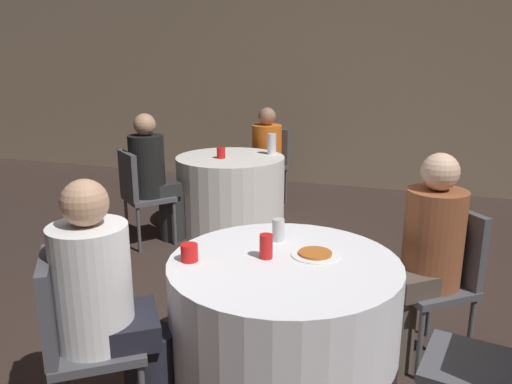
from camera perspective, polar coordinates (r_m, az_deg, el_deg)
The scene contains 19 objects.
ground_plane at distance 2.86m, azimuth 0.54°, elevation -21.13°, with size 16.00×16.00×0.00m, color #332621.
wall_back at distance 6.65m, azimuth 12.84°, elevation 12.35°, with size 16.00×0.06×2.80m.
table_near at distance 2.62m, azimuth 3.12°, elevation -15.26°, with size 1.14×1.14×0.73m.
table_far at distance 5.04m, azimuth -2.91°, elevation -0.04°, with size 1.08×1.08×0.73m.
chair_near_east at distance 2.34m, azimuth 26.24°, elevation -16.27°, with size 0.47×0.47×0.88m.
chair_near_northeast at distance 3.04m, azimuth 20.61°, elevation -8.28°, with size 0.56×0.56×0.88m.
chair_near_southwest at distance 2.41m, azimuth -20.00°, elevation -14.58°, with size 0.56×0.56×0.88m.
chair_far_southwest at distance 4.63m, azimuth -13.25°, elevation 0.31°, with size 0.56×0.56×0.88m.
chair_far_north at distance 5.83m, azimuth 1.62°, elevation 3.77°, with size 0.45×0.45×0.88m.
person_floral_shirt at distance 2.91m, azimuth 18.35°, elevation -7.50°, with size 0.47×0.45×1.21m.
person_orange_shirt at distance 5.68m, azimuth 0.95°, elevation 3.95°, with size 0.36×0.51×1.14m.
person_black_shirt at distance 4.66m, azimuth -11.45°, elevation 1.46°, with size 0.45×0.46×1.21m.
person_white_shirt at distance 2.37m, azimuth -16.33°, elevation -12.60°, with size 0.48×0.46×1.21m.
pizza_plate_near at distance 2.53m, azimuth 6.78°, elevation -7.04°, with size 0.24×0.24×0.02m.
soda_can_red at distance 2.47m, azimuth 1.19°, elevation -6.20°, with size 0.07×0.07×0.12m.
soda_can_silver at distance 2.69m, azimuth 2.57°, elevation -4.35°, with size 0.07×0.07×0.12m.
cup_near at distance 2.46m, azimuth -7.63°, elevation -6.89°, with size 0.08×0.08×0.09m.
bottle_far at distance 5.07m, azimuth 1.81°, elevation 5.51°, with size 0.09×0.09×0.21m.
cup_far at distance 4.88m, azimuth -4.02°, elevation 4.46°, with size 0.08×0.08×0.10m.
Camera 1 is at (0.72, -2.19, 1.70)m, focal length 35.00 mm.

